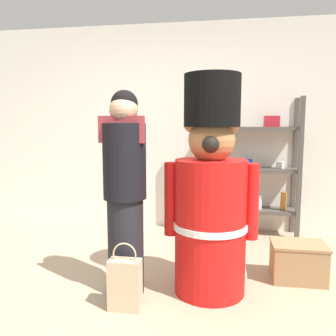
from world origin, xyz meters
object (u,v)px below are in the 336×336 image
merchandise_shelf (249,167)px  shopping_bag (125,284)px  display_crate (298,261)px  teddy_bear_guard (211,199)px  person_shopper (125,190)px

merchandise_shelf → shopping_bag: bearing=-116.9°
shopping_bag → display_crate: (1.33, 0.70, -0.03)m
teddy_bear_guard → display_crate: teddy_bear_guard is taller
display_crate → shopping_bag: bearing=-152.4°
person_shopper → merchandise_shelf: bearing=58.1°
person_shopper → display_crate: bearing=17.5°
merchandise_shelf → person_shopper: merchandise_shelf is taller
merchandise_shelf → teddy_bear_guard: (-0.40, -1.57, -0.07)m
teddy_bear_guard → merchandise_shelf: bearing=75.7°
merchandise_shelf → teddy_bear_guard: size_ratio=0.97×
teddy_bear_guard → person_shopper: bearing=-169.2°
teddy_bear_guard → person_shopper: (-0.66, -0.13, 0.08)m
merchandise_shelf → person_shopper: bearing=-121.9°
teddy_bear_guard → person_shopper: 0.67m
person_shopper → display_crate: 1.61m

